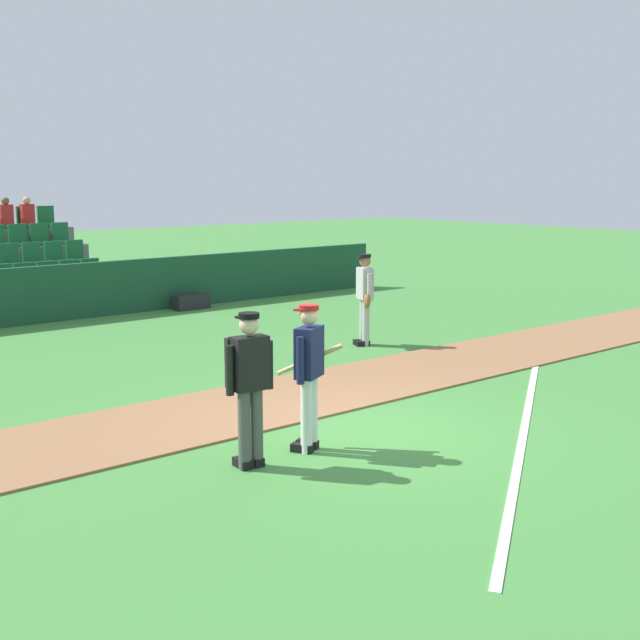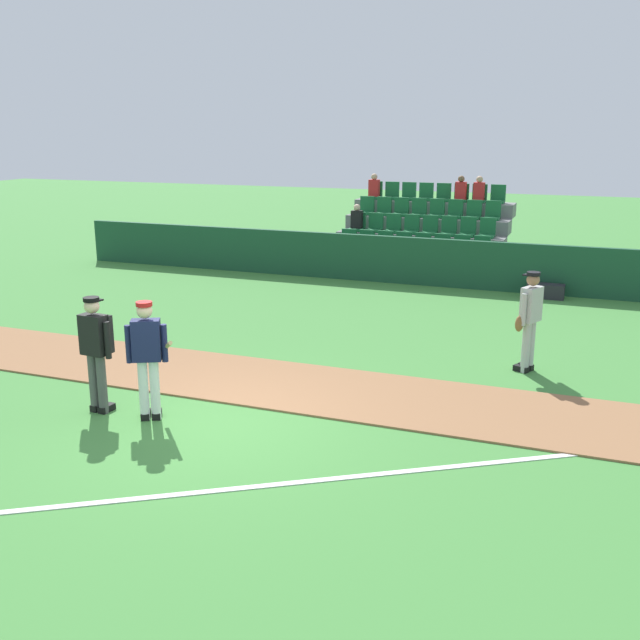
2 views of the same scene
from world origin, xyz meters
name	(u,v)px [view 2 (image 2 of 2)]	position (x,y,z in m)	size (l,w,h in m)	color
ground_plane	(211,423)	(0.00, 0.00, 0.00)	(80.00, 80.00, 0.00)	#42843A
infield_dirt_path	(266,382)	(0.00, 1.85, 0.01)	(28.00, 2.21, 0.03)	#936642
foul_line_chalk	(405,472)	(3.00, -0.50, 0.01)	(12.00, 0.10, 0.01)	white
dugout_fence	(403,260)	(0.00, 10.50, 0.64)	(20.00, 0.16, 1.27)	#19472D
stadium_bleachers	(423,244)	(-0.01, 12.81, 0.74)	(5.00, 3.80, 2.70)	slate
batter_navy_jersey	(148,356)	(-0.89, -0.18, 0.97)	(0.74, 0.70, 1.76)	white
umpire_home_plate	(96,348)	(-1.76, -0.20, 1.00)	(0.59, 0.33, 1.76)	#4C4C4C
runner_grey_jersey	(529,318)	(3.96, 4.04, 0.96)	(0.43, 0.62, 1.76)	#B2B2B2
equipment_bag	(545,291)	(3.79, 10.05, 0.18)	(0.90, 0.36, 0.36)	#232328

